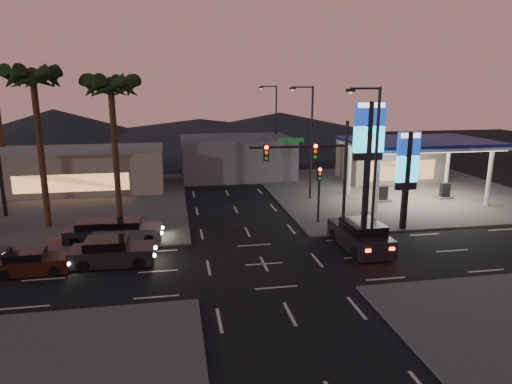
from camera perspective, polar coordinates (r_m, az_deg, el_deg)
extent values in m
plane|color=black|center=(26.70, 1.00, -8.98)|extent=(140.00, 140.00, 0.00)
cube|color=#47443F|center=(46.42, 16.70, 0.21)|extent=(24.00, 24.00, 0.12)
cube|color=#47443F|center=(42.93, -25.01, -1.53)|extent=(24.00, 24.00, 0.12)
cylinder|color=silver|center=(37.60, 14.91, 1.15)|extent=(0.36, 0.36, 5.00)
cylinder|color=silver|center=(42.79, 27.14, 1.56)|extent=(0.36, 0.36, 5.00)
cylinder|color=silver|center=(42.99, 11.55, 2.82)|extent=(0.36, 0.36, 5.00)
cylinder|color=silver|center=(47.60, 22.82, 3.04)|extent=(0.36, 0.36, 5.00)
cube|color=silver|center=(42.09, 19.61, 5.82)|extent=(12.00, 8.00, 0.50)
cube|color=white|center=(42.13, 19.58, 5.41)|extent=(11.60, 7.60, 0.06)
cube|color=navy|center=(42.08, 19.63, 6.02)|extent=(12.20, 8.20, 0.25)
cube|color=black|center=(41.45, 15.54, -0.19)|extent=(0.80, 0.50, 1.40)
cube|color=black|center=(44.37, 22.54, 0.14)|extent=(0.80, 0.50, 1.40)
cube|color=#726B5B|center=(51.32, 16.34, 3.66)|extent=(10.00, 6.00, 4.00)
cube|color=black|center=(33.07, 13.73, 3.13)|extent=(0.35, 0.35, 9.00)
cube|color=#0D2E98|center=(32.65, 14.09, 9.53)|extent=(2.20, 0.30, 1.60)
cube|color=white|center=(32.62, 14.15, 10.49)|extent=(1.98, 0.32, 0.35)
cube|color=#19C2F0|center=(32.80, 13.91, 6.40)|extent=(2.20, 0.30, 1.80)
cube|color=black|center=(32.96, 13.80, 4.33)|extent=(2.09, 0.28, 0.50)
cube|color=black|center=(33.48, 18.24, 1.21)|extent=(0.35, 0.35, 7.00)
cube|color=#0D2E98|center=(33.05, 18.58, 5.79)|extent=(1.60, 0.30, 1.60)
cube|color=white|center=(32.99, 18.65, 6.74)|extent=(1.44, 0.32, 0.35)
cube|color=#19C2F0|center=(33.31, 18.35, 2.73)|extent=(1.60, 0.30, 1.80)
cube|color=black|center=(33.54, 18.20, 0.71)|extent=(1.52, 0.28, 0.50)
cylinder|color=black|center=(28.86, 11.01, 0.80)|extent=(0.20, 0.20, 8.00)
cylinder|color=black|center=(27.48, 5.37, 5.66)|extent=(6.00, 0.14, 0.14)
cube|color=#0C3F14|center=(27.30, 4.37, 6.48)|extent=(1.60, 0.05, 0.25)
cube|color=black|center=(27.80, 7.35, 5.08)|extent=(0.32, 0.25, 1.00)
sphere|color=#FF0C07|center=(27.62, 7.47, 5.71)|extent=(0.22, 0.22, 0.22)
sphere|color=orange|center=(27.66, 7.45, 5.03)|extent=(0.20, 0.20, 0.20)
sphere|color=#0CB226|center=(27.71, 7.43, 4.36)|extent=(0.20, 0.20, 0.20)
cube|color=black|center=(27.05, 1.26, 4.96)|extent=(0.32, 0.25, 1.00)
sphere|color=#FF0C07|center=(26.86, 1.33, 5.61)|extent=(0.22, 0.22, 0.22)
sphere|color=orange|center=(26.91, 1.33, 4.91)|extent=(0.20, 0.20, 0.20)
sphere|color=#0CB226|center=(26.96, 1.32, 4.22)|extent=(0.20, 0.20, 0.20)
cylinder|color=black|center=(33.89, 7.83, -0.70)|extent=(0.16, 0.16, 4.00)
cube|color=black|center=(33.50, 7.93, 2.29)|extent=(0.32, 0.25, 1.00)
sphere|color=#FF0C07|center=(33.30, 8.03, 2.80)|extent=(0.22, 0.22, 0.22)
sphere|color=orange|center=(33.36, 8.01, 2.24)|extent=(0.20, 0.20, 0.20)
sphere|color=#0CB226|center=(33.43, 7.99, 1.69)|extent=(0.20, 0.20, 0.20)
cylinder|color=black|center=(28.34, 14.66, 2.45)|extent=(0.18, 0.18, 10.00)
cylinder|color=black|center=(27.51, 13.53, 12.48)|extent=(1.80, 0.12, 0.12)
cube|color=black|center=(27.16, 11.74, 12.35)|extent=(0.50, 0.25, 0.18)
sphere|color=#FFCC8C|center=(27.16, 11.72, 12.09)|extent=(0.20, 0.20, 0.20)
cylinder|color=black|center=(40.35, 6.93, 5.91)|extent=(0.18, 0.18, 10.00)
cylinder|color=black|center=(39.77, 5.86, 12.91)|extent=(1.80, 0.12, 0.12)
cube|color=black|center=(39.53, 4.57, 12.79)|extent=(0.50, 0.25, 0.18)
sphere|color=#FFCC8C|center=(39.53, 4.57, 12.62)|extent=(0.20, 0.20, 0.20)
cylinder|color=black|center=(53.80, 2.51, 7.83)|extent=(0.18, 0.18, 10.00)
cylinder|color=black|center=(53.36, 1.60, 13.06)|extent=(1.80, 0.12, 0.12)
cube|color=black|center=(53.18, 0.63, 12.96)|extent=(0.50, 0.25, 0.18)
sphere|color=#FFCC8C|center=(53.19, 0.63, 12.83)|extent=(0.20, 0.20, 0.20)
cylinder|color=black|center=(34.34, -17.14, 4.30)|extent=(0.44, 0.44, 10.20)
sphere|color=black|center=(33.97, -17.74, 12.82)|extent=(0.90, 0.90, 0.90)
cone|color=black|center=(33.84, -15.47, 12.46)|extent=(0.90, 2.74, 1.91)
cone|color=black|center=(34.79, -15.98, 12.44)|extent=(2.57, 2.57, 1.91)
cone|color=black|center=(35.27, -17.44, 12.35)|extent=(2.74, 0.90, 1.91)
cone|color=black|center=(35.01, -19.04, 12.23)|extent=(2.57, 2.57, 1.91)
cone|color=black|center=(34.16, -19.92, 12.15)|extent=(0.90, 2.74, 1.91)
cone|color=black|center=(33.19, -19.51, 12.17)|extent=(2.57, 2.57, 1.91)
cone|color=black|center=(32.68, -17.99, 12.28)|extent=(2.74, 0.90, 1.91)
cone|color=black|center=(32.96, -16.28, 12.40)|extent=(2.57, 2.57, 1.91)
cylinder|color=black|center=(35.26, -25.28, 4.33)|extent=(0.44, 0.44, 10.80)
sphere|color=black|center=(34.94, -26.18, 13.09)|extent=(0.90, 0.90, 0.90)
cone|color=black|center=(34.62, -24.01, 12.81)|extent=(0.90, 2.74, 1.91)
cone|color=black|center=(35.60, -24.27, 12.77)|extent=(2.57, 2.57, 1.91)
cone|color=black|center=(36.19, -25.58, 12.64)|extent=(2.74, 0.90, 1.91)
cone|color=black|center=(36.07, -27.17, 12.48)|extent=(2.57, 2.57, 1.91)
cone|color=black|center=(35.30, -28.20, 12.38)|extent=(0.90, 2.74, 1.91)
cone|color=black|center=(34.31, -28.05, 12.42)|extent=(2.57, 2.57, 1.91)
cone|color=black|center=(33.69, -26.72, 12.57)|extent=(2.74, 0.90, 1.91)
cone|color=black|center=(33.82, -25.01, 12.73)|extent=(2.57, 2.57, 1.91)
cylinder|color=black|center=(40.11, -29.22, 1.36)|extent=(0.30, 0.30, 6.00)
cube|color=#726B5B|center=(47.81, -21.17, 2.62)|extent=(16.00, 8.00, 4.00)
cube|color=#4C4C51|center=(51.31, -2.49, 4.41)|extent=(12.00, 9.00, 4.40)
cone|color=black|center=(86.89, -23.88, 7.48)|extent=(40.00, 40.00, 6.00)
cone|color=black|center=(86.87, 2.99, 8.25)|extent=(50.00, 50.00, 5.00)
cone|color=black|center=(84.75, -7.02, 7.71)|extent=(60.00, 60.00, 4.00)
cube|color=black|center=(27.68, -17.43, -7.50)|extent=(4.72, 2.09, 0.96)
cube|color=black|center=(27.52, -18.18, -6.27)|extent=(2.38, 1.87, 0.69)
cylinder|color=black|center=(28.41, -14.15, -7.27)|extent=(0.69, 0.27, 0.68)
cylinder|color=black|center=(26.73, -14.50, -8.62)|extent=(0.69, 0.27, 0.68)
cylinder|color=black|center=(28.86, -20.08, -7.36)|extent=(0.69, 0.27, 0.68)
cylinder|color=black|center=(27.21, -20.80, -8.69)|extent=(0.69, 0.27, 0.68)
sphere|color=#FFF2BF|center=(27.98, -12.50, -6.81)|extent=(0.23, 0.23, 0.23)
sphere|color=#FFF2BF|center=(26.79, -12.66, -7.74)|extent=(0.23, 0.23, 0.23)
cube|color=#FF140A|center=(28.67, -21.92, -6.80)|extent=(0.09, 0.27, 0.15)
cube|color=#FF140A|center=(27.51, -22.50, -7.70)|extent=(0.09, 0.27, 0.15)
cube|color=black|center=(28.16, -26.21, -8.14)|extent=(4.00, 1.84, 0.80)
cube|color=black|center=(28.04, -26.85, -7.13)|extent=(2.03, 1.61, 0.58)
cylinder|color=black|center=(28.66, -23.38, -7.93)|extent=(0.58, 0.24, 0.57)
cylinder|color=black|center=(27.27, -23.93, -9.06)|extent=(0.58, 0.24, 0.57)
cylinder|color=black|center=(29.23, -28.24, -8.03)|extent=(0.58, 0.24, 0.57)
cylinder|color=black|center=(27.87, -29.03, -9.13)|extent=(0.58, 0.24, 0.57)
sphere|color=#FFF2BF|center=(28.23, -22.08, -7.54)|extent=(0.20, 0.20, 0.20)
sphere|color=#FFF2BF|center=(27.24, -22.41, -8.33)|extent=(0.20, 0.20, 0.20)
sphere|color=#FFF2BF|center=(30.12, -28.59, -6.78)|extent=(0.22, 0.22, 0.22)
sphere|color=#FFF2BF|center=(29.05, -29.34, -7.58)|extent=(0.22, 0.22, 0.22)
cube|color=#5C5B5E|center=(31.51, -15.59, -4.93)|extent=(4.35, 1.97, 0.87)
cube|color=black|center=(31.38, -16.18, -3.92)|extent=(2.20, 1.74, 0.63)
cylinder|color=black|center=(32.20, -12.97, -4.79)|extent=(0.63, 0.26, 0.62)
cylinder|color=black|center=(30.64, -13.22, -5.75)|extent=(0.63, 0.26, 0.62)
cylinder|color=black|center=(32.57, -17.76, -4.89)|extent=(0.63, 0.26, 0.62)
cylinder|color=black|center=(31.02, -18.26, -5.84)|extent=(0.63, 0.26, 0.62)
sphere|color=#FFF2BF|center=(31.82, -11.64, -4.39)|extent=(0.21, 0.21, 0.21)
sphere|color=#FFF2BF|center=(30.71, -11.76, -5.05)|extent=(0.21, 0.21, 0.21)
cube|color=#FF140A|center=(32.38, -19.24, -4.43)|extent=(0.09, 0.25, 0.14)
cube|color=#FF140A|center=(31.29, -19.63, -5.07)|extent=(0.09, 0.25, 0.14)
cube|color=black|center=(31.92, -19.01, -4.94)|extent=(4.30, 1.87, 0.87)
cube|color=black|center=(31.80, -19.61, -3.95)|extent=(2.17, 1.69, 0.63)
cylinder|color=black|center=(32.55, -16.38, -4.81)|extent=(0.63, 0.24, 0.62)
cylinder|color=black|center=(31.00, -16.74, -5.74)|extent=(0.63, 0.24, 0.62)
cylinder|color=black|center=(33.02, -21.08, -4.91)|extent=(0.63, 0.24, 0.62)
cylinder|color=black|center=(31.49, -21.67, -5.84)|extent=(0.63, 0.24, 0.62)
sphere|color=#FFF2BF|center=(32.14, -15.09, -4.41)|extent=(0.21, 0.21, 0.21)
sphere|color=#FFF2BF|center=(31.04, -15.30, -5.05)|extent=(0.21, 0.21, 0.21)
cube|color=#FF140A|center=(32.86, -22.55, -4.46)|extent=(0.08, 0.24, 0.14)
cube|color=#FF140A|center=(31.78, -23.01, -5.09)|extent=(0.08, 0.24, 0.14)
cube|color=black|center=(29.72, 12.84, -5.57)|extent=(2.45, 5.50, 1.11)
cube|color=black|center=(29.17, 13.22, -4.42)|extent=(2.18, 2.78, 0.80)
cylinder|color=black|center=(30.91, 9.70, -5.24)|extent=(0.32, 0.80, 0.79)
cylinder|color=black|center=(31.72, 13.24, -4.93)|extent=(0.32, 0.80, 0.79)
cylinder|color=black|center=(27.92, 12.32, -7.42)|extent=(0.32, 0.80, 0.79)
cylinder|color=black|center=(28.82, 16.16, -6.98)|extent=(0.32, 0.80, 0.79)
cube|color=#FF140A|center=(27.05, 13.83, -7.12)|extent=(0.31, 0.11, 0.17)
cube|color=#FF140A|center=(27.71, 16.62, -6.81)|extent=(0.31, 0.11, 0.17)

